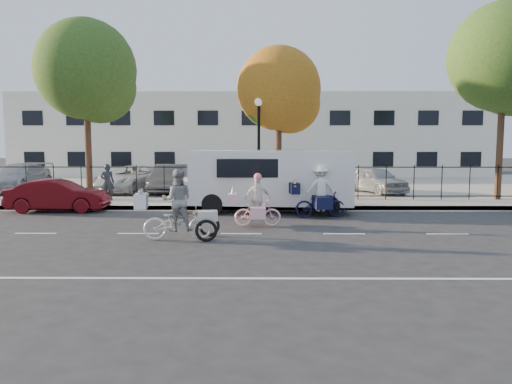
{
  "coord_description": "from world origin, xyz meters",
  "views": [
    {
      "loc": [
        0.54,
        -14.28,
        2.73
      ],
      "look_at": [
        0.42,
        1.2,
        1.1
      ],
      "focal_mm": 35.0,
      "sensor_mm": 36.0,
      "label": 1
    }
  ],
  "objects_px": {
    "lamppost": "(259,130)",
    "pedestrian": "(107,182)",
    "bull_bike": "(320,196)",
    "red_sedan": "(58,196)",
    "lot_car_c": "(170,179)",
    "zebra_trike": "(178,213)",
    "lot_car_b": "(130,179)",
    "white_van": "(269,178)",
    "lot_car_a": "(18,177)",
    "lot_car_d": "(376,180)",
    "unicorn_bike": "(257,207)"
  },
  "relations": [
    {
      "from": "bull_bike",
      "to": "lot_car_a",
      "type": "height_order",
      "value": "bull_bike"
    },
    {
      "from": "lot_car_a",
      "to": "lot_car_b",
      "type": "bearing_deg",
      "value": -1.81
    },
    {
      "from": "red_sedan",
      "to": "lamppost",
      "type": "bearing_deg",
      "value": -75.18
    },
    {
      "from": "lot_car_a",
      "to": "bull_bike",
      "type": "bearing_deg",
      "value": -27.69
    },
    {
      "from": "red_sedan",
      "to": "lot_car_c",
      "type": "xyz_separation_m",
      "value": [
        3.25,
        5.57,
        0.22
      ]
    },
    {
      "from": "zebra_trike",
      "to": "lamppost",
      "type": "bearing_deg",
      "value": -22.89
    },
    {
      "from": "bull_bike",
      "to": "white_van",
      "type": "distance_m",
      "value": 2.31
    },
    {
      "from": "bull_bike",
      "to": "white_van",
      "type": "xyz_separation_m",
      "value": [
        -1.78,
        1.37,
        0.54
      ]
    },
    {
      "from": "lot_car_a",
      "to": "lot_car_c",
      "type": "xyz_separation_m",
      "value": [
        7.7,
        -0.5,
        -0.01
      ]
    },
    {
      "from": "lamppost",
      "to": "zebra_trike",
      "type": "xyz_separation_m",
      "value": [
        -2.19,
        -7.65,
        -2.36
      ]
    },
    {
      "from": "red_sedan",
      "to": "lot_car_b",
      "type": "xyz_separation_m",
      "value": [
        1.23,
        5.9,
        0.18
      ]
    },
    {
      "from": "lot_car_a",
      "to": "lot_car_d",
      "type": "xyz_separation_m",
      "value": [
        17.78,
        -0.68,
        -0.06
      ]
    },
    {
      "from": "white_van",
      "to": "lot_car_c",
      "type": "relative_size",
      "value": 1.62
    },
    {
      "from": "zebra_trike",
      "to": "lot_car_a",
      "type": "bearing_deg",
      "value": 33.99
    },
    {
      "from": "lamppost",
      "to": "lot_car_a",
      "type": "distance_m",
      "value": 12.85
    },
    {
      "from": "bull_bike",
      "to": "lot_car_c",
      "type": "height_order",
      "value": "bull_bike"
    },
    {
      "from": "zebra_trike",
      "to": "lot_car_c",
      "type": "distance_m",
      "value": 11.13
    },
    {
      "from": "red_sedan",
      "to": "lot_car_b",
      "type": "distance_m",
      "value": 6.02
    },
    {
      "from": "pedestrian",
      "to": "lot_car_a",
      "type": "distance_m",
      "value": 6.78
    },
    {
      "from": "unicorn_bike",
      "to": "pedestrian",
      "type": "xyz_separation_m",
      "value": [
        -6.39,
        5.53,
        0.3
      ]
    },
    {
      "from": "lamppost",
      "to": "bull_bike",
      "type": "xyz_separation_m",
      "value": [
        2.15,
        -3.67,
        -2.37
      ]
    },
    {
      "from": "lot_car_b",
      "to": "lot_car_c",
      "type": "bearing_deg",
      "value": 8.09
    },
    {
      "from": "zebra_trike",
      "to": "lot_car_a",
      "type": "relative_size",
      "value": 0.48
    },
    {
      "from": "zebra_trike",
      "to": "pedestrian",
      "type": "xyz_separation_m",
      "value": [
        -4.25,
        7.65,
        0.18
      ]
    },
    {
      "from": "unicorn_bike",
      "to": "lot_car_c",
      "type": "xyz_separation_m",
      "value": [
        -4.33,
        8.8,
        0.21
      ]
    },
    {
      "from": "unicorn_bike",
      "to": "bull_bike",
      "type": "relative_size",
      "value": 0.83
    },
    {
      "from": "bull_bike",
      "to": "lot_car_b",
      "type": "distance_m",
      "value": 11.23
    },
    {
      "from": "white_van",
      "to": "lot_car_c",
      "type": "xyz_separation_m",
      "value": [
        -4.76,
        5.57,
        -0.45
      ]
    },
    {
      "from": "red_sedan",
      "to": "lot_car_a",
      "type": "height_order",
      "value": "lot_car_a"
    },
    {
      "from": "pedestrian",
      "to": "lamppost",
      "type": "bearing_deg",
      "value": 169.82
    },
    {
      "from": "lot_car_d",
      "to": "zebra_trike",
      "type": "bearing_deg",
      "value": -148.21
    },
    {
      "from": "lot_car_d",
      "to": "lot_car_b",
      "type": "bearing_deg",
      "value": 155.67
    },
    {
      "from": "lot_car_c",
      "to": "lot_car_d",
      "type": "bearing_deg",
      "value": -0.75
    },
    {
      "from": "zebra_trike",
      "to": "white_van",
      "type": "distance_m",
      "value": 5.96
    },
    {
      "from": "bull_bike",
      "to": "pedestrian",
      "type": "xyz_separation_m",
      "value": [
        -8.6,
        3.67,
        0.19
      ]
    },
    {
      "from": "pedestrian",
      "to": "lot_car_c",
      "type": "relative_size",
      "value": 0.38
    },
    {
      "from": "zebra_trike",
      "to": "lot_car_b",
      "type": "distance_m",
      "value": 12.01
    },
    {
      "from": "bull_bike",
      "to": "lot_car_c",
      "type": "relative_size",
      "value": 0.49
    },
    {
      "from": "red_sedan",
      "to": "lot_car_c",
      "type": "height_order",
      "value": "lot_car_c"
    },
    {
      "from": "unicorn_bike",
      "to": "white_van",
      "type": "relative_size",
      "value": 0.25
    },
    {
      "from": "lamppost",
      "to": "pedestrian",
      "type": "distance_m",
      "value": 6.8
    },
    {
      "from": "lamppost",
      "to": "lot_car_c",
      "type": "distance_m",
      "value": 5.92
    },
    {
      "from": "lamppost",
      "to": "red_sedan",
      "type": "distance_m",
      "value": 8.36
    },
    {
      "from": "lamppost",
      "to": "pedestrian",
      "type": "relative_size",
      "value": 2.78
    },
    {
      "from": "lamppost",
      "to": "lot_car_d",
      "type": "xyz_separation_m",
      "value": [
        5.7,
        3.08,
        -2.33
      ]
    },
    {
      "from": "red_sedan",
      "to": "lot_car_c",
      "type": "distance_m",
      "value": 6.45
    },
    {
      "from": "lamppost",
      "to": "white_van",
      "type": "distance_m",
      "value": 2.96
    },
    {
      "from": "zebra_trike",
      "to": "pedestrian",
      "type": "bearing_deg",
      "value": 22.17
    },
    {
      "from": "zebra_trike",
      "to": "lot_car_c",
      "type": "xyz_separation_m",
      "value": [
        -2.19,
        10.92,
        0.08
      ]
    },
    {
      "from": "bull_bike",
      "to": "lot_car_c",
      "type": "xyz_separation_m",
      "value": [
        -6.53,
        6.94,
        0.09
      ]
    }
  ]
}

